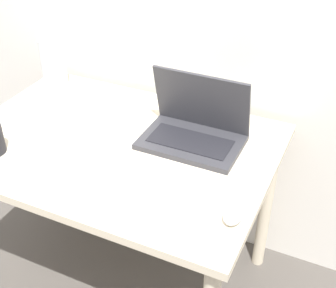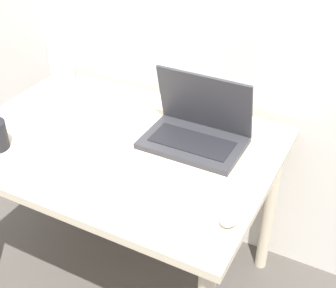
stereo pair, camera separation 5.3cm
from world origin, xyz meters
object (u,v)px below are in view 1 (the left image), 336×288
(laptop, at_px, (195,128))
(vase, at_px, (52,55))
(keyboard, at_px, (141,196))
(mouse, at_px, (233,215))

(laptop, bearing_deg, vase, 169.95)
(keyboard, height_order, vase, vase)
(laptop, height_order, mouse, laptop)
(keyboard, bearing_deg, vase, 143.78)
(keyboard, bearing_deg, laptop, 85.81)
(laptop, bearing_deg, keyboard, -94.19)
(laptop, distance_m, vase, 0.70)
(mouse, xyz_separation_m, vase, (-0.94, 0.45, 0.14))
(keyboard, xyz_separation_m, mouse, (0.28, 0.03, 0.01))
(laptop, xyz_separation_m, mouse, (0.25, -0.33, -0.04))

